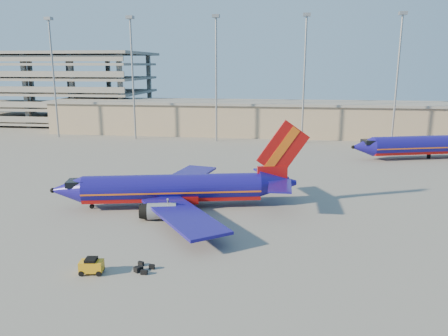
{
  "coord_description": "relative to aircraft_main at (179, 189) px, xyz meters",
  "views": [
    {
      "loc": [
        10.87,
        -55.41,
        17.73
      ],
      "look_at": [
        2.93,
        1.86,
        4.0
      ],
      "focal_mm": 35.0,
      "sensor_mm": 36.0,
      "label": 1
    }
  ],
  "objects": [
    {
      "name": "ground",
      "position": [
        2.17,
        3.37,
        -2.35
      ],
      "size": [
        220.0,
        220.0,
        0.0
      ],
      "primitive_type": "plane",
      "color": "slate",
      "rests_on": "ground"
    },
    {
      "name": "terminal_building",
      "position": [
        12.17,
        61.37,
        1.96
      ],
      "size": [
        122.0,
        16.0,
        8.5
      ],
      "color": "#9E876D",
      "rests_on": "ground"
    },
    {
      "name": "parking_garage",
      "position": [
        -59.83,
        77.42,
        9.38
      ],
      "size": [
        62.0,
        32.0,
        21.4
      ],
      "color": "slate",
      "rests_on": "ground"
    },
    {
      "name": "light_mast_row",
      "position": [
        7.17,
        49.37,
        15.2
      ],
      "size": [
        101.6,
        1.6,
        28.65
      ],
      "color": "gray",
      "rests_on": "ground"
    },
    {
      "name": "aircraft_main",
      "position": [
        0.0,
        0.0,
        0.0
      ],
      "size": [
        32.13,
        30.57,
        11.02
      ],
      "rotation": [
        0.0,
        0.0,
        0.22
      ],
      "color": "navy",
      "rests_on": "ground"
    },
    {
      "name": "aircraft_second",
      "position": [
        41.88,
        35.71,
        0.32
      ],
      "size": [
        33.53,
        16.82,
        11.65
      ],
      "rotation": [
        0.0,
        0.0,
        0.29
      ],
      "color": "navy",
      "rests_on": "ground"
    },
    {
      "name": "baggage_tug",
      "position": [
        -3.15,
        -19.1,
        -1.61
      ],
      "size": [
        2.13,
        1.45,
        1.43
      ],
      "rotation": [
        0.0,
        0.0,
        0.13
      ],
      "color": "#CB8E12",
      "rests_on": "ground"
    },
    {
      "name": "luggage_pile",
      "position": [
        1.01,
        -17.96,
        -2.15
      ],
      "size": [
        1.72,
        2.0,
        0.48
      ],
      "color": "black",
      "rests_on": "ground"
    }
  ]
}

